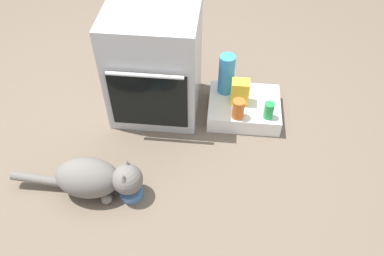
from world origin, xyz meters
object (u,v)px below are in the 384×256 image
at_px(food_bowl, 131,192).
at_px(cat, 95,178).
at_px(water_bottle, 226,74).
at_px(sauce_jar, 238,109).
at_px(soda_can, 269,110).
at_px(oven, 155,63).
at_px(pantry_cabinet, 244,108).
at_px(snack_bag, 240,92).

height_order(food_bowl, cat, cat).
distance_m(food_bowl, water_bottle, 1.03).
bearing_deg(sauce_jar, soda_can, 4.81).
relative_size(oven, pantry_cabinet, 1.55).
height_order(pantry_cabinet, cat, cat).
height_order(snack_bag, water_bottle, water_bottle).
height_order(food_bowl, sauce_jar, sauce_jar).
distance_m(oven, snack_bag, 0.61).
height_order(food_bowl, water_bottle, water_bottle).
relative_size(cat, water_bottle, 2.67).
xyz_separation_m(food_bowl, water_bottle, (0.52, 0.86, 0.24)).
bearing_deg(snack_bag, oven, 176.47).
relative_size(soda_can, snack_bag, 0.67).
bearing_deg(snack_bag, cat, -137.34).
xyz_separation_m(oven, cat, (-0.23, -0.79, -0.25)).
bearing_deg(snack_bag, pantry_cabinet, 5.29).
relative_size(oven, sauce_jar, 5.50).
bearing_deg(oven, sauce_jar, -17.86).
bearing_deg(pantry_cabinet, food_bowl, -131.02).
xyz_separation_m(oven, water_bottle, (0.48, 0.07, -0.11)).
bearing_deg(cat, pantry_cabinet, 41.67).
bearing_deg(sauce_jar, snack_bag, 87.27).
xyz_separation_m(sauce_jar, snack_bag, (0.01, 0.15, 0.02)).
height_order(sauce_jar, snack_bag, snack_bag).
height_order(cat, sauce_jar, same).
bearing_deg(cat, soda_can, 31.78).
height_order(sauce_jar, water_bottle, water_bottle).
distance_m(cat, water_bottle, 1.13).
bearing_deg(food_bowl, sauce_jar, 44.67).
bearing_deg(food_bowl, cat, 179.74).
relative_size(oven, cat, 0.96).
bearing_deg(food_bowl, soda_can, 37.40).
bearing_deg(soda_can, snack_bag, 145.61).
bearing_deg(soda_can, cat, -148.47).
relative_size(food_bowl, snack_bag, 0.78).
distance_m(sauce_jar, water_bottle, 0.28).
xyz_separation_m(oven, snack_bag, (0.58, -0.04, -0.17)).
distance_m(cat, soda_can, 1.19).
xyz_separation_m(food_bowl, cat, (-0.20, 0.00, 0.11)).
xyz_separation_m(soda_can, snack_bag, (-0.19, 0.13, 0.03)).
distance_m(sauce_jar, soda_can, 0.20).
xyz_separation_m(cat, snack_bag, (0.82, 0.75, 0.07)).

